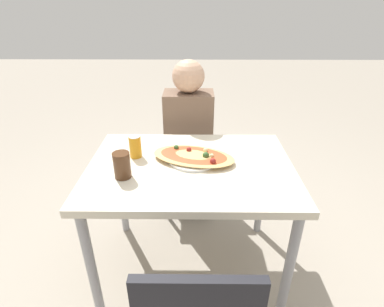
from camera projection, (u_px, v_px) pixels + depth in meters
The scene contains 7 objects.
ground_plane at pixel (191, 265), 1.95m from camera, with size 14.00×14.00×0.00m, color #9E9384.
dining_table at pixel (191, 178), 1.64m from camera, with size 1.09×0.79×0.76m.
chair_far_seated at pixel (189, 147), 2.36m from camera, with size 0.40×0.40×0.89m.
person_seated at pixel (189, 129), 2.16m from camera, with size 0.35×0.24×1.19m.
pizza_main at pixel (194, 156), 1.64m from camera, with size 0.50×0.36×0.06m.
soda_can at pixel (135, 147), 1.65m from camera, with size 0.07×0.07×0.12m.
drink_glass at pixel (122, 165), 1.46m from camera, with size 0.08×0.08×0.13m.
Camera 1 is at (0.02, -1.38, 1.56)m, focal length 28.00 mm.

